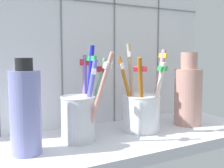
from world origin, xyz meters
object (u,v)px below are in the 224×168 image
Objects in this scene: toothbrush_cup_right at (142,109)px; soap_bottle at (25,111)px; toothbrush_cup_left at (81,114)px; ceramic_vase at (187,93)px.

soap_bottle is at bearing -175.20° from toothbrush_cup_right.
toothbrush_cup_left is 1.15× the size of soap_bottle.
toothbrush_cup_left is 1.08× the size of ceramic_vase.
toothbrush_cup_right reaches higher than toothbrush_cup_left.
toothbrush_cup_right is (13.79, -0.07, -0.50)cm from toothbrush_cup_left.
toothbrush_cup_right reaches higher than ceramic_vase.
soap_bottle is (-36.11, -1.56, -0.07)cm from ceramic_vase.
toothbrush_cup_right is at bearing 4.80° from soap_bottle.
soap_bottle is (-24.13, -2.03, 2.47)cm from toothbrush_cup_right.
toothbrush_cup_left is at bearing 11.46° from soap_bottle.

